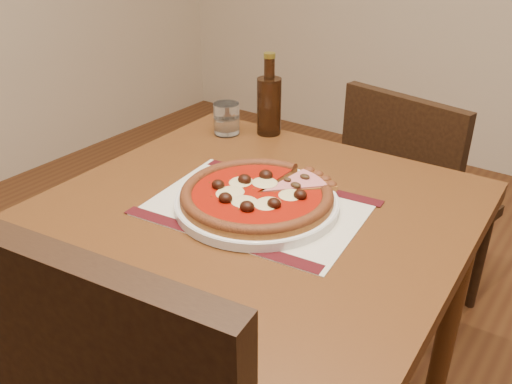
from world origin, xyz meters
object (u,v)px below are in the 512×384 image
plate (257,203)px  bottle (269,103)px  pizza (257,194)px  water_glass (227,119)px  table (250,252)px  chair_far (409,198)px

plate → bottle: bottle is taller
pizza → water_glass: water_glass is taller
water_glass → bottle: 0.12m
bottle → table: bearing=-60.7°
table → chair_far: (0.07, 0.75, -0.18)m
pizza → table: bearing=-118.6°
table → chair_far: chair_far is taller
plate → pizza: 0.02m
chair_far → water_glass: bearing=63.6°
table → chair_far: size_ratio=1.02×
table → water_glass: size_ratio=10.28×
bottle → water_glass: bearing=-142.9°
plate → chair_far: bearing=85.1°
plate → water_glass: water_glass is taller
chair_far → bottle: bottle is taller
chair_far → plate: size_ratio=2.54×
pizza → water_glass: 0.40m
chair_far → table: bearing=95.7°
water_glass → plate: bearing=-43.2°
table → water_glass: water_glass is taller
chair_far → pizza: size_ratio=2.73×
pizza → bottle: (-0.20, 0.34, 0.05)m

